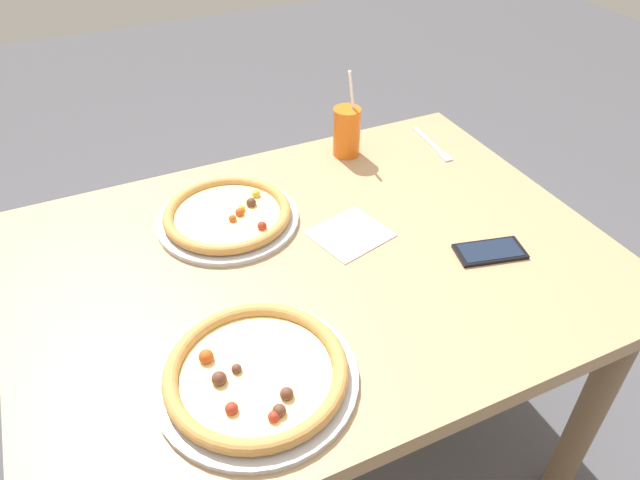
# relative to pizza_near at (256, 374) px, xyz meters

# --- Properties ---
(ground_plane) EXTENTS (8.00, 8.00, 0.00)m
(ground_plane) POSITION_rel_pizza_near_xyz_m (0.23, 0.26, -0.77)
(ground_plane) COLOR #4C4C51
(dining_table) EXTENTS (1.27, 0.94, 0.75)m
(dining_table) POSITION_rel_pizza_near_xyz_m (0.23, 0.26, -0.12)
(dining_table) COLOR tan
(dining_table) RESTS_ON ground
(pizza_near) EXTENTS (0.35, 0.35, 0.04)m
(pizza_near) POSITION_rel_pizza_near_xyz_m (0.00, 0.00, 0.00)
(pizza_near) COLOR #B7B7BC
(pizza_near) RESTS_ON dining_table
(pizza_far) EXTENTS (0.33, 0.33, 0.04)m
(pizza_far) POSITION_rel_pizza_near_xyz_m (0.10, 0.46, -0.00)
(pizza_far) COLOR #B7B7BC
(pizza_far) RESTS_ON dining_table
(drink_cup_colored) EXTENTS (0.07, 0.07, 0.24)m
(drink_cup_colored) POSITION_rel_pizza_near_xyz_m (0.49, 0.62, 0.05)
(drink_cup_colored) COLOR orange
(drink_cup_colored) RESTS_ON dining_table
(paper_napkin) EXTENTS (0.19, 0.18, 0.00)m
(paper_napkin) POSITION_rel_pizza_near_xyz_m (0.33, 0.30, -0.02)
(paper_napkin) COLOR white
(paper_napkin) RESTS_ON dining_table
(fork) EXTENTS (0.03, 0.20, 0.00)m
(fork) POSITION_rel_pizza_near_xyz_m (0.73, 0.56, -0.02)
(fork) COLOR silver
(fork) RESTS_ON dining_table
(cell_phone) EXTENTS (0.16, 0.11, 0.01)m
(cell_phone) POSITION_rel_pizza_near_xyz_m (0.58, 0.11, -0.01)
(cell_phone) COLOR black
(cell_phone) RESTS_ON dining_table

